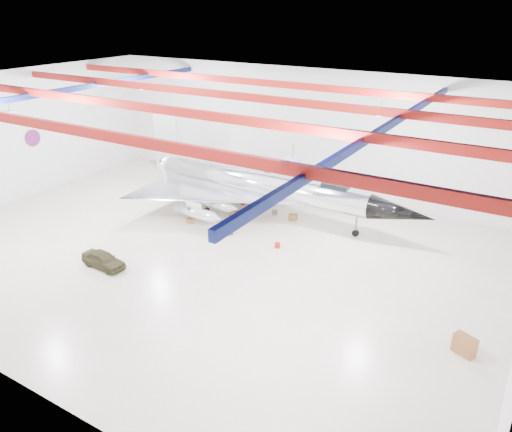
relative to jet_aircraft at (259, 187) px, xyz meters
The scene contains 17 objects.
floor 8.22m from the jet_aircraft, 90.02° to the right, with size 40.00×40.00×0.00m, color #C1B899.
wall_back 7.79m from the jet_aircraft, 90.03° to the left, with size 40.00×40.00×0.00m, color silver.
wall_left 21.74m from the jet_aircraft, 158.48° to the right, with size 30.00×30.00×0.00m, color silver.
ceiling 11.73m from the jet_aircraft, 90.02° to the right, with size 40.00×40.00×0.00m, color #0A0F38.
ceiling_structure 11.24m from the jet_aircraft, 90.02° to the right, with size 39.50×29.50×1.08m.
wall_roundel 20.97m from the jet_aircraft, 163.55° to the right, with size 1.50×1.50×0.10m, color #B21414.
jet_aircraft is the anchor object (origin of this frame).
jeep 13.86m from the jet_aircraft, 107.11° to the right, with size 1.31×3.26×1.11m, color #34301A.
desk 20.62m from the jet_aircraft, 29.51° to the right, with size 1.11×0.56×1.02m, color brown.
crate_ply 6.19m from the jet_aircraft, 128.99° to the right, with size 0.56×0.44×0.39m, color olive.
toolbox_red 3.29m from the jet_aircraft, 155.85° to the left, with size 0.39×0.31×0.27m, color maroon.
engine_drum 5.10m from the jet_aircraft, 87.21° to the right, with size 0.51×0.51×0.46m, color #59595B.
parts_bin 3.66m from the jet_aircraft, ahead, with size 0.66×0.53×0.46m, color olive.
crate_small 6.27m from the jet_aircraft, 157.13° to the right, with size 0.36×0.29×0.25m, color #59595B.
tool_chest 6.74m from the jet_aircraft, 47.42° to the right, with size 0.39×0.39×0.35m, color maroon.
oil_barrel 3.04m from the jet_aircraft, 137.42° to the right, with size 0.54×0.43×0.38m, color olive.
spares_box 2.48m from the jet_aircraft, 19.15° to the left, with size 0.44×0.44×0.40m, color #59595B.
Camera 1 is at (19.51, -24.73, 16.06)m, focal length 35.00 mm.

